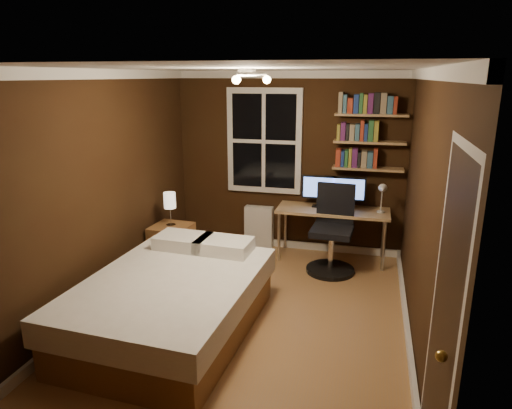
% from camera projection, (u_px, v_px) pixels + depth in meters
% --- Properties ---
extents(floor, '(4.20, 4.20, 0.00)m').
position_uv_depth(floor, '(250.00, 316.00, 4.79)').
color(floor, '#986A3C').
rests_on(floor, ground).
extents(wall_back, '(3.20, 0.04, 2.50)m').
position_uv_depth(wall_back, '(289.00, 163.00, 6.40)').
color(wall_back, black).
rests_on(wall_back, ground).
extents(wall_left, '(0.04, 4.20, 2.50)m').
position_uv_depth(wall_left, '(104.00, 192.00, 4.83)').
color(wall_left, black).
rests_on(wall_left, ground).
extents(wall_right, '(0.04, 4.20, 2.50)m').
position_uv_depth(wall_right, '(423.00, 214.00, 4.06)').
color(wall_right, black).
rests_on(wall_right, ground).
extents(ceiling, '(3.20, 4.20, 0.02)m').
position_uv_depth(ceiling, '(250.00, 68.00, 4.10)').
color(ceiling, white).
rests_on(ceiling, wall_back).
extents(window, '(1.06, 0.06, 1.46)m').
position_uv_depth(window, '(264.00, 141.00, 6.37)').
color(window, silver).
rests_on(window, wall_back).
extents(door, '(0.03, 0.82, 2.05)m').
position_uv_depth(door, '(442.00, 324.00, 2.68)').
color(door, black).
rests_on(door, ground).
extents(door_knob, '(0.06, 0.06, 0.06)m').
position_uv_depth(door_knob, '(441.00, 356.00, 2.42)').
color(door_knob, gold).
rests_on(door_knob, door).
extents(ceiling_fixture, '(0.44, 0.44, 0.18)m').
position_uv_depth(ceiling_fixture, '(247.00, 80.00, 4.04)').
color(ceiling_fixture, beige).
rests_on(ceiling_fixture, ceiling).
extents(bookshelf_lower, '(0.92, 0.22, 0.03)m').
position_uv_depth(bookshelf_lower, '(368.00, 169.00, 6.03)').
color(bookshelf_lower, '#A78151').
rests_on(bookshelf_lower, wall_back).
extents(books_row_lower, '(0.54, 0.16, 0.23)m').
position_uv_depth(books_row_lower, '(368.00, 159.00, 6.00)').
color(books_row_lower, maroon).
rests_on(books_row_lower, bookshelf_lower).
extents(bookshelf_middle, '(0.92, 0.22, 0.03)m').
position_uv_depth(bookshelf_middle, '(369.00, 142.00, 5.94)').
color(bookshelf_middle, '#A78151').
rests_on(bookshelf_middle, wall_back).
extents(books_row_middle, '(0.54, 0.16, 0.23)m').
position_uv_depth(books_row_middle, '(370.00, 132.00, 5.90)').
color(books_row_middle, navy).
rests_on(books_row_middle, bookshelf_middle).
extents(bookshelf_upper, '(0.92, 0.22, 0.03)m').
position_uv_depth(bookshelf_upper, '(371.00, 115.00, 5.84)').
color(bookshelf_upper, '#A78151').
rests_on(bookshelf_upper, wall_back).
extents(books_row_upper, '(0.66, 0.16, 0.23)m').
position_uv_depth(books_row_upper, '(372.00, 105.00, 5.81)').
color(books_row_upper, '#296131').
rests_on(books_row_upper, bookshelf_upper).
extents(bed, '(1.63, 2.18, 0.72)m').
position_uv_depth(bed, '(172.00, 303.00, 4.44)').
color(bed, brown).
rests_on(bed, ground).
extents(nightstand, '(0.50, 0.50, 0.59)m').
position_uv_depth(nightstand, '(172.00, 247.00, 5.90)').
color(nightstand, brown).
rests_on(nightstand, ground).
extents(bedside_lamp, '(0.15, 0.15, 0.44)m').
position_uv_depth(bedside_lamp, '(170.00, 209.00, 5.76)').
color(bedside_lamp, white).
rests_on(bedside_lamp, nightstand).
extents(radiator, '(0.41, 0.14, 0.61)m').
position_uv_depth(radiator, '(259.00, 227.00, 6.65)').
color(radiator, beige).
rests_on(radiator, ground).
extents(desk, '(1.49, 0.56, 0.71)m').
position_uv_depth(desk, '(333.00, 214.00, 6.13)').
color(desk, '#A78151').
rests_on(desk, ground).
extents(monitor_left, '(0.46, 0.12, 0.44)m').
position_uv_depth(monitor_left, '(319.00, 191.00, 6.17)').
color(monitor_left, black).
rests_on(monitor_left, desk).
extents(monitor_right, '(0.46, 0.12, 0.44)m').
position_uv_depth(monitor_right, '(348.00, 193.00, 6.08)').
color(monitor_right, black).
rests_on(monitor_right, desk).
extents(desk_lamp, '(0.14, 0.32, 0.44)m').
position_uv_depth(desk_lamp, '(382.00, 198.00, 5.84)').
color(desk_lamp, silver).
rests_on(desk_lamp, desk).
extents(office_chair, '(0.62, 0.62, 1.12)m').
position_uv_depth(office_chair, '(332.00, 238.00, 5.81)').
color(office_chair, black).
rests_on(office_chair, ground).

